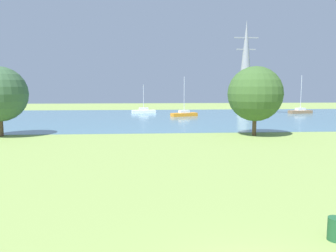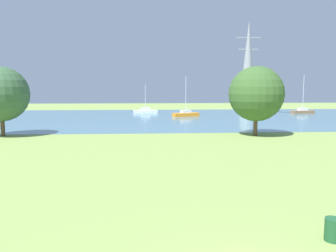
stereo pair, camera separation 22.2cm
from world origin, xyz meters
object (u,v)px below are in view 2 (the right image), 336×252
(tree_west_near, at_px, (1,94))
(sailboat_orange, at_px, (186,114))
(litter_bin, at_px, (333,230))
(tree_east_near, at_px, (256,94))
(sailboat_brown, at_px, (303,111))
(sailboat_white, at_px, (145,111))
(electricity_pylon, at_px, (248,64))

(tree_west_near, bearing_deg, sailboat_orange, 45.78)
(litter_bin, height_order, tree_west_near, tree_west_near)
(tree_east_near, bearing_deg, tree_west_near, 177.07)
(sailboat_orange, relative_size, tree_west_near, 0.95)
(sailboat_orange, distance_m, sailboat_brown, 24.56)
(sailboat_orange, bearing_deg, litter_bin, -90.92)
(sailboat_white, bearing_deg, litter_bin, -83.55)
(sailboat_white, height_order, tree_east_near, tree_east_near)
(litter_bin, xyz_separation_m, electricity_pylon, (20.52, 77.24, 10.93))
(tree_west_near, bearing_deg, tree_east_near, -2.93)
(litter_bin, bearing_deg, sailboat_white, 96.45)
(sailboat_orange, height_order, sailboat_white, sailboat_orange)
(litter_bin, bearing_deg, tree_west_near, 129.68)
(sailboat_orange, bearing_deg, sailboat_brown, 11.45)
(tree_east_near, bearing_deg, litter_bin, -102.44)
(litter_bin, bearing_deg, electricity_pylon, 75.12)
(sailboat_white, distance_m, tree_east_near, 34.83)
(litter_bin, bearing_deg, tree_east_near, 77.56)
(tree_west_near, bearing_deg, electricity_pylon, 50.32)
(litter_bin, height_order, sailboat_white, sailboat_white)
(tree_east_near, distance_m, electricity_pylon, 54.92)
(tree_east_near, bearing_deg, electricity_pylon, 73.99)
(litter_bin, relative_size, sailboat_brown, 0.11)
(sailboat_white, xyz_separation_m, electricity_pylon, (27.00, 19.94, 10.88))
(sailboat_white, xyz_separation_m, tree_east_near, (11.96, -32.45, 4.09))
(sailboat_white, height_order, tree_west_near, tree_west_near)
(sailboat_brown, bearing_deg, tree_west_near, -148.96)
(sailboat_orange, xyz_separation_m, electricity_pylon, (19.72, 27.79, 10.86))
(sailboat_brown, height_order, electricity_pylon, electricity_pylon)
(sailboat_orange, relative_size, tree_east_near, 0.95)
(tree_west_near, height_order, tree_east_near, tree_east_near)
(electricity_pylon, bearing_deg, tree_west_near, -129.68)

